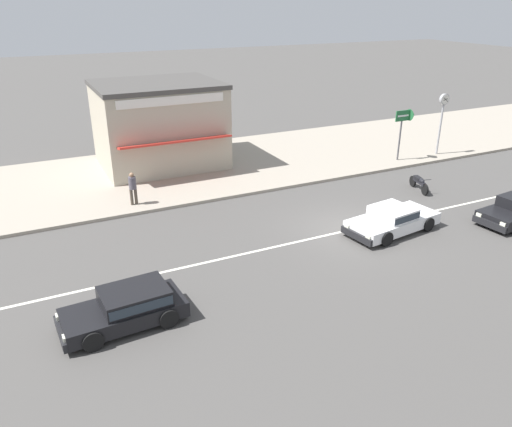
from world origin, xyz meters
name	(u,v)px	position (x,y,z in m)	size (l,w,h in m)	color
ground_plane	(352,229)	(0.00, 0.00, 0.00)	(160.00, 160.00, 0.00)	#4C4947
lane_centre_stripe	(352,229)	(0.00, 0.00, 0.00)	(50.40, 0.14, 0.01)	silver
kerb_strip	(248,161)	(0.00, 10.47, 0.07)	(68.00, 10.00, 0.15)	#9E9384
hatchback_black_0	(128,306)	(-9.98, -2.50, 0.59)	(3.74, 1.91, 1.10)	black
sedan_white_3	(392,219)	(1.37, -0.83, 0.53)	(4.32, 2.24, 1.06)	white
motorcycle_1	(419,183)	(5.77, 2.35, 0.42)	(0.71, 1.79, 0.80)	black
street_clock	(443,110)	(11.00, 6.50, 2.87)	(0.64, 0.22, 3.67)	#9E9EA3
arrow_signboard	(409,118)	(8.49, 6.55, 2.64)	(1.36, 0.67, 2.98)	#4C4C51
pedestrian_near_clock	(133,186)	(-7.71, 6.44, 1.05)	(0.34, 0.34, 1.55)	#4C4238
shopfront_corner_warung	(159,124)	(-4.80, 11.98, 2.47)	(6.69, 6.38, 4.63)	#B2A893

